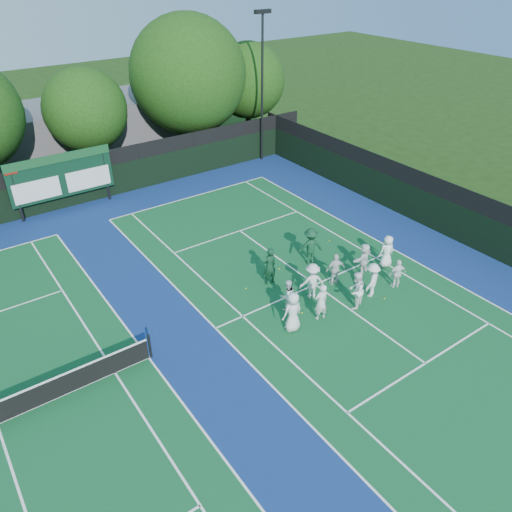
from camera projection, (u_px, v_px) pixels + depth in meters
ground at (329, 295)px, 22.79m from camera, size 120.00×120.00×0.00m
court_apron at (205, 333)px, 20.55m from camera, size 34.00×32.00×0.01m
near_court at (315, 285)px, 23.48m from camera, size 11.05×23.85×0.01m
back_fence at (79, 183)px, 30.23m from camera, size 34.00×0.08×3.00m
divider_fence_right at (442, 210)px, 27.18m from camera, size 0.08×32.00×3.00m
scoreboard at (61, 176)px, 29.01m from camera, size 6.00×0.21×3.55m
clubhouse at (95, 128)px, 37.40m from camera, size 18.00×6.00×4.00m
light_pole_right at (262, 71)px, 34.03m from camera, size 1.20×0.30×10.12m
tree_c at (88, 111)px, 32.22m from camera, size 5.32×5.32×7.30m
tree_d at (190, 78)px, 35.32m from camera, size 8.22×8.22×9.98m
tree_e at (249, 82)px, 38.34m from camera, size 5.66×5.66×7.68m
tennis_ball_0 at (302, 313)px, 21.63m from camera, size 0.07×0.07×0.07m
tennis_ball_1 at (329, 241)px, 26.94m from camera, size 0.07×0.07×0.07m
tennis_ball_2 at (384, 298)px, 22.52m from camera, size 0.07×0.07×0.07m
tennis_ball_3 at (246, 288)px, 23.18m from camera, size 0.07×0.07×0.07m
tennis_ball_4 at (279, 269)px, 24.58m from camera, size 0.07×0.07×0.07m
player_front_0 at (293, 312)px, 20.29m from camera, size 0.91×0.60×1.82m
player_front_1 at (321, 302)px, 20.92m from camera, size 0.67×0.48×1.74m
player_front_2 at (356, 290)px, 21.58m from camera, size 1.07×0.97×1.79m
player_front_3 at (372, 280)px, 22.35m from camera, size 1.24×1.00×1.68m
player_front_4 at (397, 274)px, 22.97m from camera, size 0.93×0.61×1.47m
player_back_0 at (287, 295)px, 21.55m from camera, size 0.77×0.63×1.48m
player_back_1 at (312, 281)px, 22.22m from camera, size 1.29×1.00×1.75m
player_back_2 at (335, 269)px, 23.14m from camera, size 1.02×0.66×1.62m
player_back_3 at (364, 258)px, 24.01m from camera, size 1.52×0.80×1.57m
player_back_4 at (387, 251)px, 24.48m from camera, size 0.91×0.69×1.66m
coach_left at (269, 266)px, 23.11m from camera, size 0.70×0.47×1.90m
coach_right at (310, 246)px, 24.63m from camera, size 1.42×1.13×1.92m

